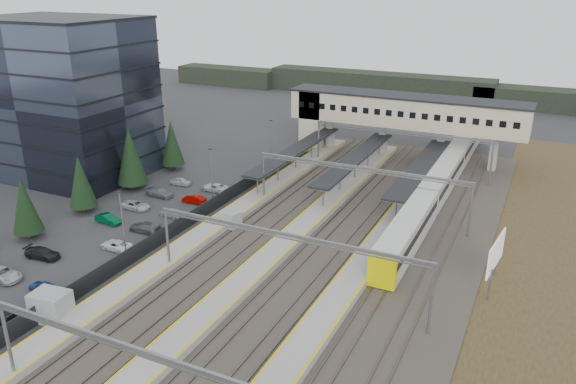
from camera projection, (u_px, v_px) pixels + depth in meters
The scene contains 15 objects.
ground at pixel (224, 243), 67.00m from camera, with size 220.00×220.00×0.00m, color #2B2B2D.
office_building at pixel (63, 98), 87.23m from camera, with size 24.30×18.30×24.30m.
conifer_row at pixel (58, 188), 70.85m from camera, with size 4.42×49.82×9.50m.
car_park at pixel (95, 241), 66.20m from camera, with size 10.63×44.60×1.29m.
lampposts at pixel (173, 196), 69.72m from camera, with size 0.50×53.25×8.07m.
fence at pixel (202, 212), 73.47m from camera, with size 0.08×90.00×2.00m.
relay_cabin_near at pixel (51, 306), 51.63m from camera, with size 3.59×2.80×2.79m.
relay_cabin_far at pixel (230, 220), 70.84m from camera, with size 2.66×2.34×2.16m.
rail_corridor at pixel (313, 239), 67.37m from camera, with size 34.00×90.00×0.92m.
canopies at pixel (355, 158), 85.56m from camera, with size 23.10×30.00×3.28m.
footbridge at pixel (389, 113), 96.49m from camera, with size 40.40×6.40×11.20m.
gantries at pixel (328, 204), 62.57m from camera, with size 28.40×62.28×7.17m.
train at pixel (442, 180), 81.81m from camera, with size 2.95×61.65×3.71m.
billboard at pixel (496, 255), 56.13m from camera, with size 0.92×6.35×5.49m.
treeline_far at pixel (511, 97), 134.20m from camera, with size 170.00×19.00×7.00m.
Camera 1 is at (32.86, -51.25, 29.65)m, focal length 35.00 mm.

